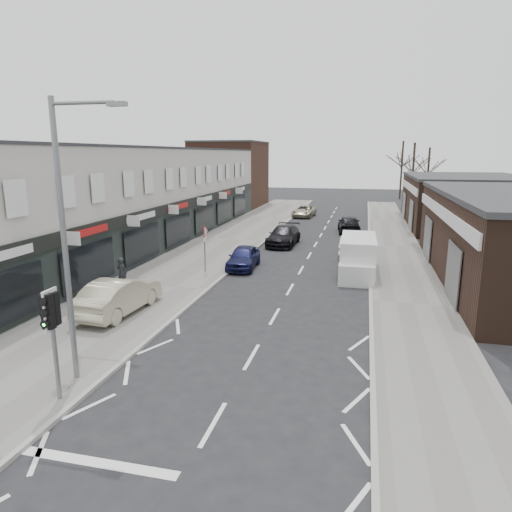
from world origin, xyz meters
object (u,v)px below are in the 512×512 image
Objects in this scene: white_van at (358,257)px; warning_sign at (205,235)px; parked_car_left_c at (304,211)px; parked_car_right_b at (349,224)px; sedan_on_pavement at (119,296)px; street_lamp at (69,228)px; parked_car_left_a at (243,257)px; traffic_light at (51,319)px; pedestrian at (122,273)px; parked_car_right_a at (352,246)px; parked_car_left_b at (284,236)px.

warning_sign is at bearing -168.15° from white_van.
warning_sign is 25.26m from parked_car_left_c.
sedan_on_pavement is at bearing 64.33° from parked_car_right_b.
street_lamp is 2.06× the size of parked_car_left_a.
parked_car_left_c is (3.46, 32.48, -0.26)m from sedan_on_pavement.
pedestrian is (-3.62, 9.83, -1.50)m from traffic_light.
street_lamp reaches higher than parked_car_right_a.
pedestrian is 0.36× the size of parked_car_left_c.
parked_car_right_b is (5.63, 14.16, 0.09)m from parked_car_left_a.
parked_car_left_c is (1.63, 37.91, -4.01)m from street_lamp.
warning_sign is (-0.63, 12.80, -2.42)m from street_lamp.
white_van reaches higher than parked_car_left_a.
traffic_light is at bearing 72.09° from parked_car_right_b.
parked_car_right_b is at bearing 65.04° from warning_sign.
traffic_light is 14.04m from warning_sign.
street_lamp reaches higher than warning_sign.
street_lamp is at bearing -87.62° from parked_car_left_c.
sedan_on_pavement is 17.08m from parked_car_left_b.
warning_sign is 0.67× the size of parked_car_right_a.
warning_sign is 0.55× the size of parked_car_left_b.
street_lamp is 1.83× the size of parked_car_left_c.
white_van is 1.39× the size of parked_car_left_a.
traffic_light is 30.65m from parked_car_right_b.
warning_sign is 7.58m from sedan_on_pavement.
street_lamp is 5.03× the size of pedestrian.
parked_car_left_a is 15.24m from parked_car_right_b.
parked_car_right_b is at bearing -101.49° from pedestrian.
parked_car_left_c is at bearing 87.79° from traffic_light.
street_lamp is at bearing 71.34° from parked_car_right_b.
street_lamp is 10.00m from pedestrian.
traffic_light is 0.39× the size of street_lamp.
traffic_light is at bearing 125.78° from pedestrian.
parked_car_right_b is at bearing 93.16° from white_van.
parked_car_left_a is (-6.61, -0.19, -0.33)m from white_van.
pedestrian is 15.35m from parked_car_right_a.
parked_car_left_a is at bearing -104.60° from sedan_on_pavement.
white_van reaches higher than parked_car_right_b.
warning_sign is 0.60× the size of sedan_on_pavement.
parked_car_right_b is at bearing 76.75° from street_lamp.
traffic_light reaches higher than parked_car_right_a.
white_van reaches higher than parked_car_right_a.
parked_car_left_b is 1.21× the size of parked_car_right_a.
pedestrian is at bearing 110.21° from traffic_light.
parked_car_right_a is 0.91× the size of parked_car_right_b.
parked_car_right_a is (9.09, 14.13, -0.20)m from sedan_on_pavement.
traffic_light is 15.84m from parked_car_left_a.
parked_car_left_c is (-0.57, 15.88, -0.10)m from parked_car_left_b.
parked_car_right_b is (7.38, 15.86, -1.44)m from warning_sign.
street_lamp is at bearing -118.63° from white_van.
street_lamp is at bearing 127.65° from pedestrian.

